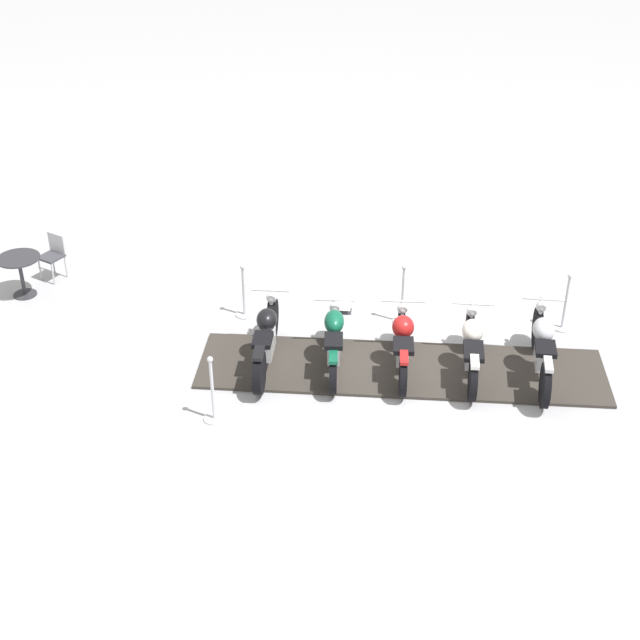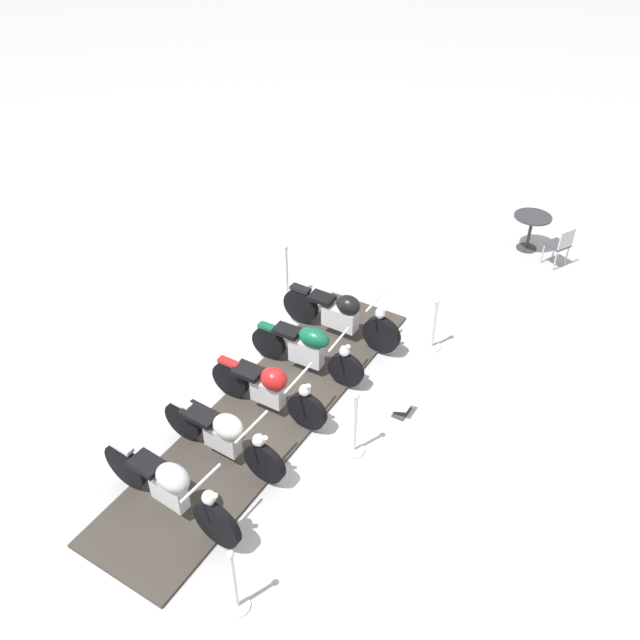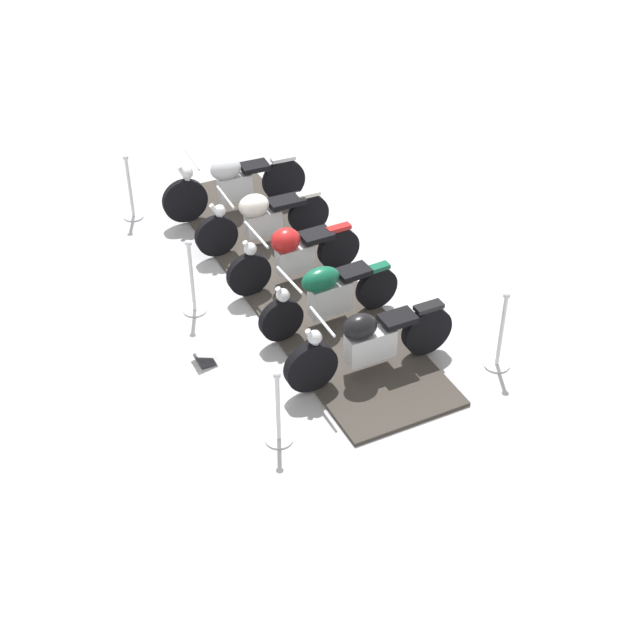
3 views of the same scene
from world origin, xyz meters
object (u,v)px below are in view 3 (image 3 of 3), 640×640
object	(u,v)px
motorcycle_black	(368,341)
stanchion_left_rear	(500,343)
motorcycle_maroon	(292,253)
motorcycle_cream	(261,217)
motorcycle_forest	(327,294)
stanchion_right_mid	(193,288)
info_placard	(204,356)
stanchion_right_rear	(278,419)
motorcycle_chrome	(232,182)
stanchion_right_front	(131,197)

from	to	relation	value
motorcycle_black	stanchion_left_rear	bearing A→B (deg)	158.92
motorcycle_maroon	motorcycle_cream	bearing A→B (deg)	-91.53
motorcycle_forest	motorcycle_black	world-z (taller)	motorcycle_black
stanchion_right_mid	info_placard	xyz separation A→B (m)	(-0.69, -0.86, -0.30)
info_placard	motorcycle_black	bearing A→B (deg)	-123.22
motorcycle_maroon	stanchion_right_rear	world-z (taller)	stanchion_right_rear
motorcycle_chrome	motorcycle_maroon	world-z (taller)	motorcycle_chrome
motorcycle_forest	motorcycle_black	distance (m)	1.11
motorcycle_cream	stanchion_right_front	world-z (taller)	stanchion_right_front
stanchion_right_rear	info_placard	size ratio (longest dim) A/B	2.67
motorcycle_chrome	motorcycle_maroon	xyz separation A→B (m)	(-0.95, -2.01, -0.04)
motorcycle_black	stanchion_right_rear	distance (m)	1.62
motorcycle_chrome	stanchion_left_rear	world-z (taller)	stanchion_left_rear
motorcycle_maroon	stanchion_right_mid	bearing A→B (deg)	-1.26
stanchion_right_front	stanchion_right_mid	size ratio (longest dim) A/B	0.96
motorcycle_forest	stanchion_right_mid	bearing A→B (deg)	-39.72
motorcycle_chrome	motorcycle_forest	size ratio (longest dim) A/B	1.09
motorcycle_cream	stanchion_left_rear	size ratio (longest dim) A/B	1.71
motorcycle_chrome	motorcycle_cream	size ratio (longest dim) A/B	1.09
motorcycle_cream	motorcycle_forest	distance (m)	2.22
motorcycle_cream	motorcycle_black	bearing A→B (deg)	91.60
stanchion_right_front	info_placard	bearing A→B (deg)	-119.12
motorcycle_forest	info_placard	distance (m)	1.80
motorcycle_maroon	stanchion_right_mid	world-z (taller)	stanchion_right_mid
motorcycle_chrome	info_placard	distance (m)	3.76
motorcycle_maroon	stanchion_right_mid	xyz separation A→B (m)	(-1.35, 0.64, -0.14)
motorcycle_forest	stanchion_right_rear	bearing A→B (deg)	46.11
motorcycle_black	stanchion_right_front	xyz separation A→B (m)	(0.80, 5.19, -0.14)
stanchion_right_front	info_placard	distance (m)	3.91
motorcycle_chrome	stanchion_right_rear	world-z (taller)	motorcycle_chrome
stanchion_right_mid	stanchion_right_front	bearing A→B (deg)	64.68
motorcycle_forest	stanchion_right_rear	distance (m)	2.27
motorcycle_cream	info_placard	distance (m)	2.83
motorcycle_chrome	stanchion_right_front	bearing A→B (deg)	-18.94
motorcycle_chrome	motorcycle_black	bearing A→B (deg)	93.16
stanchion_right_rear	info_placard	distance (m)	1.79
motorcycle_chrome	info_placard	size ratio (longest dim) A/B	5.53
motorcycle_maroon	stanchion_right_front	world-z (taller)	stanchion_right_front
motorcycle_forest	stanchion_right_front	world-z (taller)	stanchion_right_front
motorcycle_maroon	motorcycle_black	size ratio (longest dim) A/B	0.89
motorcycle_cream	stanchion_right_mid	xyz separation A→B (m)	(-1.83, -0.36, -0.14)
stanchion_left_rear	motorcycle_forest	bearing A→B (deg)	107.20
motorcycle_chrome	motorcycle_cream	world-z (taller)	motorcycle_chrome
motorcycle_black	stanchion_right_mid	size ratio (longest dim) A/B	1.88
motorcycle_cream	motorcycle_black	size ratio (longest dim) A/B	0.91
motorcycle_maroon	info_placard	size ratio (longest dim) A/B	4.99
stanchion_right_mid	motorcycle_black	bearing A→B (deg)	-81.35
motorcycle_black	info_placard	distance (m)	2.14
stanchion_right_mid	motorcycle_chrome	bearing A→B (deg)	30.88
motorcycle_chrome	motorcycle_black	world-z (taller)	motorcycle_chrome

